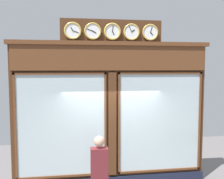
# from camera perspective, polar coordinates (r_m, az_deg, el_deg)

# --- Properties ---
(shop_facade) EXTENTS (5.07, 0.42, 4.28)m
(shop_facade) POSITION_cam_1_polar(r_m,az_deg,el_deg) (6.74, -0.16, -5.20)
(shop_facade) COLOR #4C2B16
(shop_facade) RESTS_ON ground_plane
(pedestrian) EXTENTS (0.37, 0.23, 1.69)m
(pedestrian) POSITION_cam_1_polar(r_m,az_deg,el_deg) (5.65, -2.81, -17.66)
(pedestrian) COLOR #3A1316
(pedestrian) RESTS_ON ground_plane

